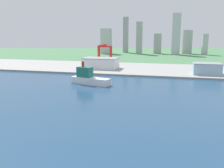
{
  "coord_description": "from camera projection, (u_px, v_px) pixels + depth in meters",
  "views": [
    {
      "loc": [
        54.75,
        92.47,
        58.3
      ],
      "look_at": [
        15.51,
        246.53,
        25.24
      ],
      "focal_mm": 38.93,
      "sensor_mm": 36.0,
      "label": 1
    }
  ],
  "objects": [
    {
      "name": "warehouse_annex",
      "position": [
        207.0,
        69.0,
        339.85
      ],
      "size": [
        37.75,
        28.12,
        15.72
      ],
      "color": "#99BCD1",
      "rests_on": "industrial_pier"
    },
    {
      "name": "port_crane_red",
      "position": [
        105.0,
        50.0,
        447.05
      ],
      "size": [
        25.49,
        45.08,
        36.89
      ],
      "color": "red",
      "rests_on": "industrial_pier"
    },
    {
      "name": "distant_skyline",
      "position": [
        151.0,
        39.0,
        705.57
      ],
      "size": [
        298.99,
        80.81,
        113.91
      ],
      "color": "#B7B6BA",
      "rests_on": "ground"
    },
    {
      "name": "water_bay",
      "position": [
        88.0,
        121.0,
        165.05
      ],
      "size": [
        840.0,
        360.0,
        0.15
      ],
      "primitive_type": "cube",
      "color": "navy",
      "rests_on": "ground"
    },
    {
      "name": "ferry_boat",
      "position": [
        89.0,
        78.0,
        284.09
      ],
      "size": [
        50.12,
        24.41,
        26.3
      ],
      "color": "white",
      "rests_on": "water_bay"
    },
    {
      "name": "industrial_pier",
      "position": [
        139.0,
        69.0,
        402.01
      ],
      "size": [
        840.0,
        140.0,
        2.5
      ],
      "primitive_type": "cube",
      "color": "#989793",
      "rests_on": "ground"
    },
    {
      "name": "warehouse_main",
      "position": [
        101.0,
        63.0,
        395.84
      ],
      "size": [
        56.11,
        33.21,
        17.37
      ],
      "color": "white",
      "rests_on": "industrial_pier"
    },
    {
      "name": "ground_plane",
      "position": [
        110.0,
        99.0,
        221.99
      ],
      "size": [
        2400.0,
        2400.0,
        0.0
      ],
      "primitive_type": "plane",
      "color": "#48794E"
    }
  ]
}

